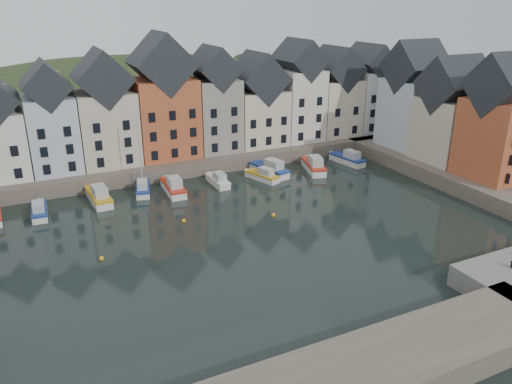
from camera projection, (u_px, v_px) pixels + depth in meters
ground at (245, 244)px, 51.89m from camera, size 260.00×260.00×0.00m
far_quay at (164, 158)px, 76.71m from camera, size 90.00×16.00×2.00m
right_quay at (478, 175)px, 69.05m from camera, size 14.00×54.00×2.00m
hillside at (135, 211)px, 105.40m from camera, size 153.60×70.40×64.00m
far_terrace at (185, 108)px, 73.49m from camera, size 72.37×8.16×17.78m
right_terrace at (453, 113)px, 70.04m from camera, size 8.30×24.25×16.36m
mooring_buoys at (191, 230)px, 54.69m from camera, size 20.50×5.50×0.50m
boat_b at (39, 211)px, 58.42m from camera, size 2.03×5.63×2.13m
boat_c at (99, 197)px, 62.25m from camera, size 2.48×6.94×2.63m
boat_d at (143, 188)px, 65.30m from camera, size 3.03×5.85×10.69m
boat_e at (173, 187)px, 65.34m from camera, size 2.42×6.77×2.56m
boat_f at (218, 181)px, 68.18m from camera, size 1.74×5.44×2.08m
boat_g at (263, 176)px, 69.99m from camera, size 3.43×5.72×2.10m
boat_h at (270, 169)px, 72.13m from camera, size 3.63×7.22×2.65m
boat_i at (314, 166)px, 73.60m from camera, size 4.10×7.34×2.69m
boat_j at (348, 159)px, 77.04m from camera, size 2.95×6.55×2.43m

